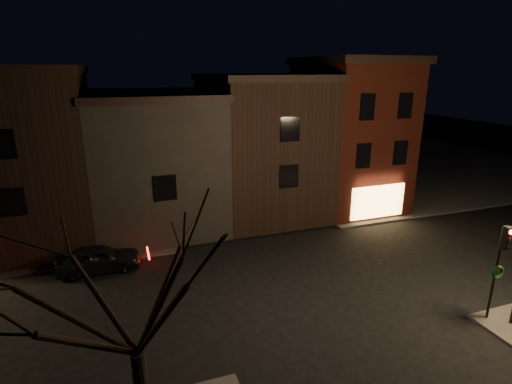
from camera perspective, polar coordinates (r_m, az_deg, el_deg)
ground at (r=20.03m, az=6.92°, el=-12.36°), size 120.00×120.00×0.00m
sidewalk_far_right at (r=46.26m, az=18.39°, el=4.07°), size 30.00×30.00×0.12m
corner_building at (r=30.00m, az=13.13°, el=8.22°), size 6.50×8.50×10.50m
row_building_a at (r=28.14m, az=0.57°, el=6.93°), size 7.30×10.30×9.40m
row_building_b at (r=26.69m, az=-14.28°, el=4.74°), size 7.80×10.30×8.40m
row_building_c at (r=26.93m, az=-29.95°, el=4.71°), size 7.30×10.30×9.90m
traffic_signal at (r=18.27m, az=31.57°, el=-8.13°), size 0.58×0.38×4.05m
bare_tree_left at (r=9.59m, az=-17.69°, el=-10.95°), size 5.60×5.60×7.50m
parked_car_a at (r=21.87m, az=-21.52°, el=-8.83°), size 4.07×1.72×1.38m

